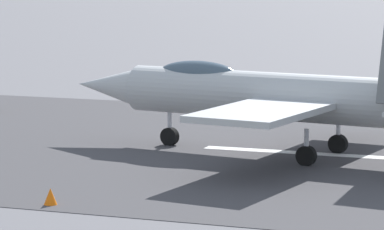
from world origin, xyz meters
name	(u,v)px	position (x,y,z in m)	size (l,w,h in m)	color
ground_plane	(284,152)	(0.00, 0.00, 0.00)	(400.00, 400.00, 0.00)	slate
runway_strip	(284,152)	(-0.02, 0.00, 0.01)	(240.00, 26.00, 0.02)	#3F3E41
fighter_jet	(280,95)	(-0.01, 0.77, 2.41)	(17.96, 14.01, 5.61)	#B0B3B5
marker_cone_mid	(50,197)	(4.22, 12.16, 0.28)	(0.44, 0.44, 0.55)	orange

